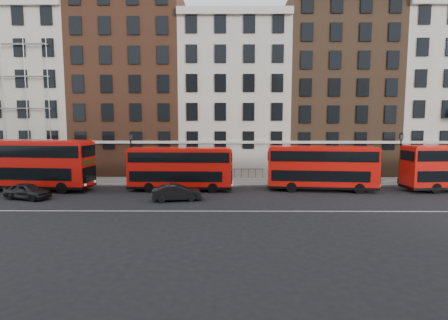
{
  "coord_description": "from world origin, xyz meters",
  "views": [
    {
      "loc": [
        -0.92,
        -26.88,
        6.45
      ],
      "look_at": [
        -1.14,
        5.0,
        3.0
      ],
      "focal_mm": 28.0,
      "sensor_mm": 36.0,
      "label": 1
    }
  ],
  "objects_px": {
    "bus_b": "(180,168)",
    "car_rear": "(27,191)",
    "bus_c": "(321,167)",
    "bus_a": "(32,164)",
    "car_front": "(177,193)"
  },
  "relations": [
    {
      "from": "bus_a",
      "to": "car_front",
      "type": "height_order",
      "value": "bus_a"
    },
    {
      "from": "bus_a",
      "to": "bus_b",
      "type": "bearing_deg",
      "value": 6.12
    },
    {
      "from": "car_front",
      "to": "bus_c",
      "type": "bearing_deg",
      "value": -82.43
    },
    {
      "from": "car_rear",
      "to": "bus_c",
      "type": "bearing_deg",
      "value": -64.6
    },
    {
      "from": "car_rear",
      "to": "car_front",
      "type": "xyz_separation_m",
      "value": [
        12.67,
        -0.43,
        -0.02
      ]
    },
    {
      "from": "bus_c",
      "to": "car_front",
      "type": "bearing_deg",
      "value": -156.17
    },
    {
      "from": "bus_c",
      "to": "bus_a",
      "type": "bearing_deg",
      "value": -174.28
    },
    {
      "from": "bus_a",
      "to": "car_front",
      "type": "xyz_separation_m",
      "value": [
        14.34,
        -4.26,
        -1.9
      ]
    },
    {
      "from": "bus_a",
      "to": "bus_c",
      "type": "distance_m",
      "value": 27.36
    },
    {
      "from": "bus_b",
      "to": "car_front",
      "type": "bearing_deg",
      "value": -84.51
    },
    {
      "from": "car_front",
      "to": "car_rear",
      "type": "bearing_deg",
      "value": 77.52
    },
    {
      "from": "bus_a",
      "to": "car_front",
      "type": "distance_m",
      "value": 15.07
    },
    {
      "from": "bus_a",
      "to": "bus_b",
      "type": "xyz_separation_m",
      "value": [
        14.06,
        -0.0,
        -0.37
      ]
    },
    {
      "from": "bus_b",
      "to": "car_rear",
      "type": "height_order",
      "value": "bus_b"
    },
    {
      "from": "bus_a",
      "to": "bus_c",
      "type": "xyz_separation_m",
      "value": [
        27.35,
        -0.0,
        -0.3
      ]
    }
  ]
}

